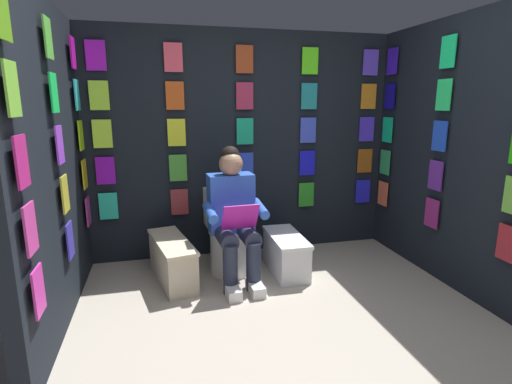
# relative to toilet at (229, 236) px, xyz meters

# --- Properties ---
(ground_plane) EXTENTS (30.00, 30.00, 0.00)m
(ground_plane) POSITION_rel_toilet_xyz_m (-0.25, 1.55, -0.33)
(ground_plane) COLOR #B2A899
(display_wall_back) EXTENTS (3.19, 0.14, 2.26)m
(display_wall_back) POSITION_rel_toilet_xyz_m (-0.25, -0.49, 0.81)
(display_wall_back) COLOR black
(display_wall_back) RESTS_ON ground
(display_wall_left) EXTENTS (0.14, 1.99, 2.26)m
(display_wall_left) POSITION_rel_toilet_xyz_m (-1.84, 0.56, 0.81)
(display_wall_left) COLOR black
(display_wall_left) RESTS_ON ground
(display_wall_right) EXTENTS (0.14, 1.99, 2.26)m
(display_wall_right) POSITION_rel_toilet_xyz_m (1.34, 0.56, 0.81)
(display_wall_right) COLOR black
(display_wall_right) RESTS_ON ground
(toilet) EXTENTS (0.41, 0.56, 0.77)m
(toilet) POSITION_rel_toilet_xyz_m (0.00, 0.00, 0.00)
(toilet) COLOR white
(toilet) RESTS_ON ground
(person_reading) EXTENTS (0.54, 0.70, 1.19)m
(person_reading) POSITION_rel_toilet_xyz_m (-0.01, 0.23, 0.27)
(person_reading) COLOR blue
(person_reading) RESTS_ON ground
(comic_longbox_near) EXTENTS (0.30, 0.69, 0.36)m
(comic_longbox_near) POSITION_rel_toilet_xyz_m (-0.51, 0.18, -0.15)
(comic_longbox_near) COLOR silver
(comic_longbox_near) RESTS_ON ground
(comic_longbox_far) EXTENTS (0.42, 0.85, 0.38)m
(comic_longbox_far) POSITION_rel_toilet_xyz_m (0.53, 0.13, -0.14)
(comic_longbox_far) COLOR beige
(comic_longbox_far) RESTS_ON ground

